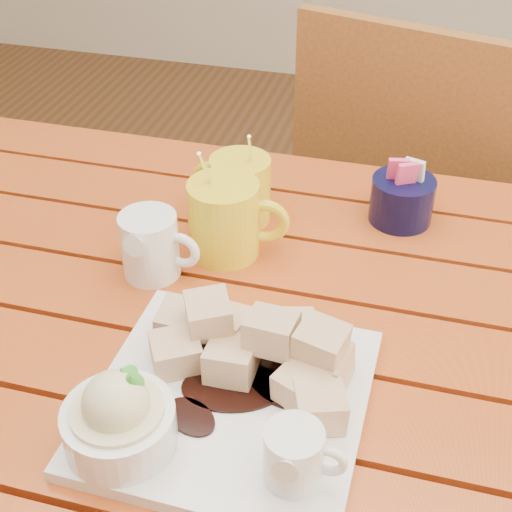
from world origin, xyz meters
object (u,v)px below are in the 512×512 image
(dessert_plate, at_px, (213,392))
(coffee_mug_left, at_px, (239,188))
(table, at_px, (244,379))
(coffee_mug_right, at_px, (226,218))
(chair_far, at_px, (414,209))

(dessert_plate, xyz_separation_m, coffee_mug_left, (-0.08, 0.35, 0.02))
(dessert_plate, relative_size, coffee_mug_left, 1.96)
(table, distance_m, coffee_mug_left, 0.26)
(table, relative_size, coffee_mug_right, 7.81)
(dessert_plate, relative_size, chair_far, 0.30)
(coffee_mug_right, xyz_separation_m, chair_far, (0.23, 0.54, -0.29))
(chair_far, bearing_deg, coffee_mug_right, 82.76)
(coffee_mug_right, bearing_deg, dessert_plate, -84.46)
(chair_far, bearing_deg, coffee_mug_left, 78.46)
(table, relative_size, coffee_mug_left, 8.58)
(table, height_order, coffee_mug_left, coffee_mug_left)
(coffee_mug_left, distance_m, chair_far, 0.59)
(table, relative_size, dessert_plate, 4.37)
(table, xyz_separation_m, coffee_mug_left, (-0.06, 0.20, 0.16))
(table, distance_m, coffee_mug_right, 0.21)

